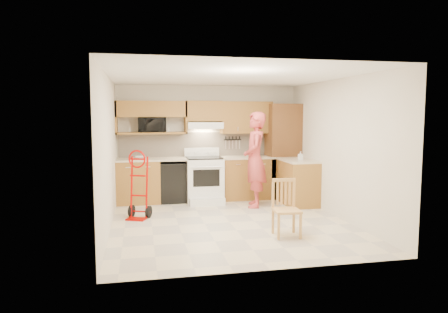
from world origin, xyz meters
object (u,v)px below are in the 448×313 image
object	(u,v)px
dining_chair	(287,208)
microwave	(152,125)
range	(204,176)
hand_truck	(138,188)
person	(255,160)

from	to	relation	value
dining_chair	microwave	bearing A→B (deg)	126.05
range	dining_chair	world-z (taller)	range
hand_truck	dining_chair	size ratio (longest dim) A/B	1.28
range	person	size ratio (longest dim) A/B	0.59
microwave	person	distance (m)	2.34
range	dining_chair	xyz separation A→B (m)	(0.84, -2.72, -0.13)
range	hand_truck	bearing A→B (deg)	-139.96
microwave	dining_chair	world-z (taller)	microwave
microwave	dining_chair	size ratio (longest dim) A/B	0.67
microwave	hand_truck	xyz separation A→B (m)	(-0.31, -1.50, -1.09)
microwave	range	world-z (taller)	microwave
microwave	person	xyz separation A→B (m)	(2.01, -0.97, -0.69)
microwave	hand_truck	bearing A→B (deg)	-102.79
range	hand_truck	world-z (taller)	range
person	dining_chair	bearing A→B (deg)	9.82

